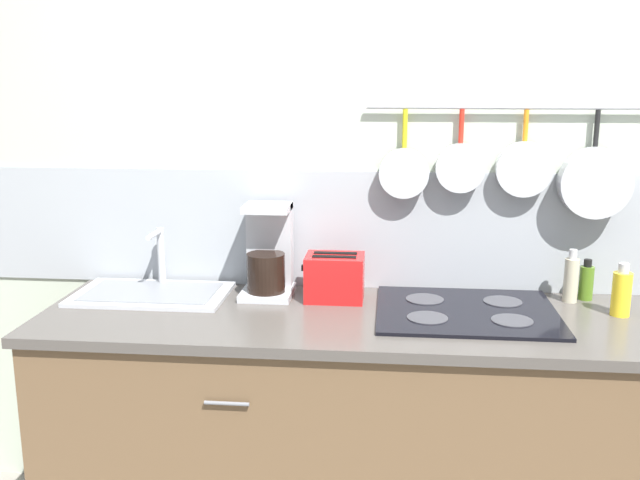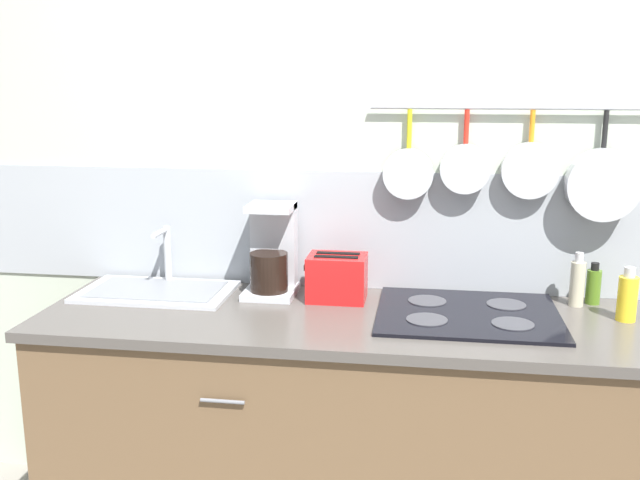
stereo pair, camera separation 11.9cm
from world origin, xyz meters
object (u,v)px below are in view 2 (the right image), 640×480
Objects in this scene: bottle_vinegar at (577,282)px; toaster at (337,277)px; bottle_olive_oil at (627,297)px; bottle_hot_sauce at (593,286)px; coffee_maker at (272,257)px.

toaster is at bearing -176.19° from bottle_vinegar.
bottle_vinegar is 1.06× the size of bottle_olive_oil.
toaster is 1.50× the size of bottle_hot_sauce.
bottle_vinegar is at bearing 3.81° from toaster.
bottle_hot_sauce is (0.06, 0.03, -0.02)m from bottle_vinegar.
coffee_maker reaches higher than bottle_vinegar.
bottle_vinegar reaches higher than toaster.
coffee_maker is 1.50× the size of toaster.
toaster is 1.17× the size of bottle_vinegar.
coffee_maker is 1.10m from bottle_vinegar.
bottle_hot_sauce is (0.91, 0.09, -0.02)m from toaster.
coffee_maker reaches higher than toaster.
toaster is (0.25, -0.05, -0.06)m from coffee_maker.
bottle_vinegar is (1.10, 0.01, -0.05)m from coffee_maker.
bottle_olive_oil is (0.13, -0.14, -0.00)m from bottle_vinegar.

